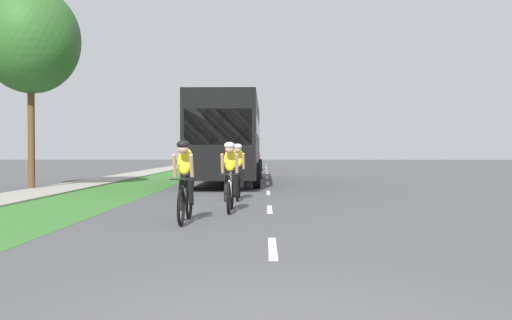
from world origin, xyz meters
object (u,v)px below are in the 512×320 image
at_px(cyclist_trailing, 230,176).
at_px(sedan_dark_green, 249,157).
at_px(cyclist_distant, 238,171).
at_px(street_tree_near, 31,40).
at_px(cyclist_lead, 185,180).
at_px(bus_black, 229,137).
at_px(pickup_red, 247,158).

height_order(cyclist_trailing, sedan_dark_green, cyclist_trailing).
relative_size(cyclist_distant, street_tree_near, 0.24).
xyz_separation_m(cyclist_lead, cyclist_trailing, (0.75, 1.85, 0.00)).
distance_m(cyclist_lead, cyclist_distant, 4.93).
xyz_separation_m(cyclist_distant, bus_black, (-0.80, 8.37, 1.17)).
relative_size(cyclist_lead, cyclist_trailing, 1.00).
xyz_separation_m(cyclist_lead, sedan_dark_green, (0.02, 39.97, -0.04)).
height_order(cyclist_lead, sedan_dark_green, cyclist_lead).
bearing_deg(cyclist_trailing, cyclist_distant, 89.47).
distance_m(cyclist_trailing, bus_black, 11.47).
height_order(cyclist_trailing, street_tree_near, street_tree_near).
bearing_deg(sedan_dark_green, cyclist_trailing, -88.90).
bearing_deg(pickup_red, cyclist_trailing, -88.82).
xyz_separation_m(cyclist_trailing, street_tree_near, (-7.55, 6.95, 4.50)).
height_order(cyclist_lead, street_tree_near, street_tree_near).
bearing_deg(pickup_red, street_tree_near, -109.31).
bearing_deg(cyclist_distant, pickup_red, 91.40).
xyz_separation_m(cyclist_lead, bus_black, (-0.02, 13.24, 1.17)).
relative_size(sedan_dark_green, street_tree_near, 0.59).
bearing_deg(pickup_red, sedan_dark_green, 90.90).
xyz_separation_m(bus_black, sedan_dark_green, (0.04, 26.73, -1.21)).
bearing_deg(cyclist_lead, sedan_dark_green, 89.97).
relative_size(cyclist_lead, pickup_red, 0.34).
distance_m(cyclist_distant, bus_black, 8.49).
bearing_deg(bus_black, sedan_dark_green, 89.92).
distance_m(cyclist_distant, street_tree_near, 9.65).
bearing_deg(street_tree_near, pickup_red, 70.69).
height_order(cyclist_trailing, cyclist_distant, same).
relative_size(bus_black, street_tree_near, 1.60).
bearing_deg(bus_black, cyclist_lead, -89.93).
bearing_deg(cyclist_lead, street_tree_near, 127.68).
bearing_deg(pickup_red, bus_black, -90.79).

